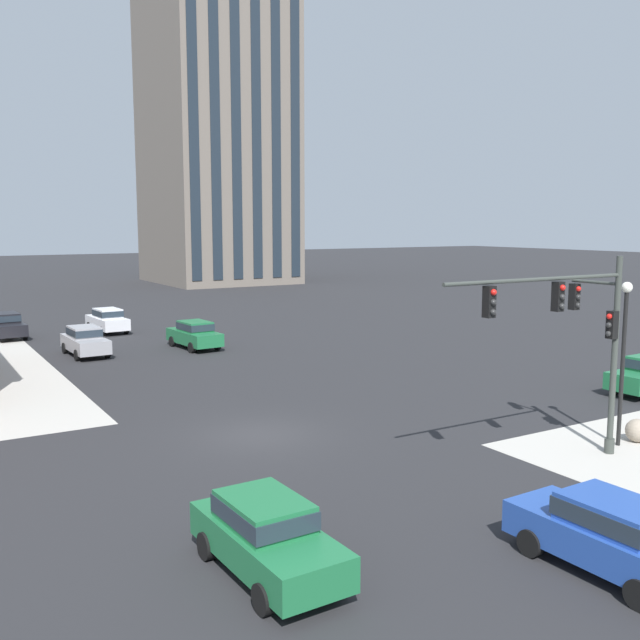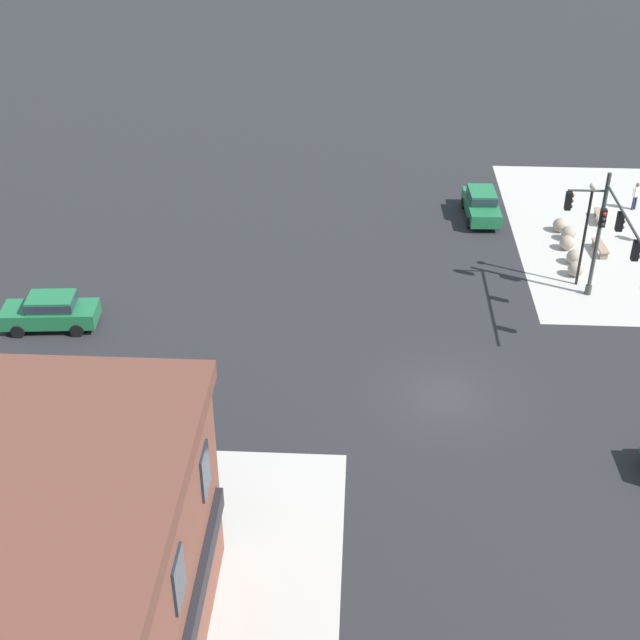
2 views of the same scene
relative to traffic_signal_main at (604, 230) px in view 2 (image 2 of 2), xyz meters
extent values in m
plane|color=#262628|center=(-7.56, 7.63, -4.27)|extent=(320.00, 320.00, 0.00)
cylinder|color=#383D38|center=(1.45, -0.20, -4.02)|extent=(0.32, 0.32, 0.50)
cylinder|color=#383D38|center=(1.45, -0.20, -1.01)|extent=(0.20, 0.20, 6.52)
cylinder|color=#383D38|center=(-2.20, -0.20, 1.65)|extent=(7.31, 0.12, 0.12)
cylinder|color=#383D38|center=(1.45, 0.70, 1.35)|extent=(0.11, 1.80, 0.11)
cube|color=black|center=(-1.36, -0.20, 1.10)|extent=(0.28, 0.28, 0.90)
sphere|color=red|center=(-1.36, -0.36, 1.38)|extent=(0.18, 0.18, 0.18)
sphere|color=#282828|center=(-1.36, -0.36, 1.10)|extent=(0.18, 0.18, 0.18)
sphere|color=#282828|center=(-1.36, -0.36, 0.82)|extent=(0.18, 0.18, 0.18)
cube|color=black|center=(-4.17, -0.20, 1.10)|extent=(0.28, 0.28, 0.90)
sphere|color=#282828|center=(-4.17, -0.36, 1.10)|extent=(0.18, 0.18, 0.18)
sphere|color=#282828|center=(-4.17, -0.36, 0.82)|extent=(0.18, 0.18, 0.18)
cube|color=black|center=(1.25, -0.20, 0.05)|extent=(0.28, 0.28, 0.90)
sphere|color=red|center=(1.09, -0.20, 0.33)|extent=(0.18, 0.18, 0.18)
sphere|color=#282828|center=(1.09, -0.20, 0.05)|extent=(0.18, 0.18, 0.18)
sphere|color=#282828|center=(1.09, -0.20, -0.23)|extent=(0.18, 0.18, 0.18)
cube|color=black|center=(1.45, 1.50, 0.80)|extent=(0.28, 0.28, 0.90)
sphere|color=red|center=(1.45, 1.34, 1.08)|extent=(0.18, 0.18, 0.18)
sphere|color=#282828|center=(1.45, 1.34, 0.80)|extent=(0.18, 0.18, 0.18)
sphere|color=#282828|center=(1.45, 1.34, 0.52)|extent=(0.18, 0.18, 0.18)
sphere|color=gray|center=(3.34, 0.09, -3.86)|extent=(0.81, 0.81, 0.81)
sphere|color=gray|center=(4.70, -0.11, -3.86)|extent=(0.81, 0.81, 0.81)
sphere|color=gray|center=(6.36, -0.03, -3.86)|extent=(0.81, 0.81, 0.81)
sphere|color=gray|center=(7.57, -0.33, -3.86)|extent=(0.81, 0.81, 0.81)
sphere|color=gray|center=(8.61, -0.05, -3.86)|extent=(0.81, 0.81, 0.81)
cube|color=#9E7F66|center=(6.03, -1.77, -3.83)|extent=(1.83, 0.60, 0.10)
cube|color=gray|center=(5.33, -1.82, -4.07)|extent=(0.27, 0.42, 0.39)
cube|color=gray|center=(6.73, -1.72, -4.07)|extent=(0.27, 0.42, 0.39)
cube|color=#9E7F66|center=(10.11, -2.64, -3.83)|extent=(1.84, 0.64, 0.10)
cube|color=gray|center=(9.41, -2.58, -4.07)|extent=(0.28, 0.43, 0.39)
cube|color=gray|center=(10.81, -2.71, -4.07)|extent=(0.28, 0.43, 0.39)
cylinder|color=#232847|center=(11.83, -4.97, -3.84)|extent=(0.13, 0.13, 0.85)
cylinder|color=#232847|center=(11.91, -5.12, -3.84)|extent=(0.13, 0.13, 0.85)
cube|color=white|center=(11.87, -5.05, -3.12)|extent=(0.34, 0.39, 0.60)
cylinder|color=white|center=(11.76, -4.84, -3.09)|extent=(0.09, 0.09, 0.57)
cylinder|color=white|center=(11.98, -5.25, -3.09)|extent=(0.09, 0.09, 0.57)
sphere|color=brown|center=(11.87, -5.05, -2.67)|extent=(0.23, 0.23, 0.23)
cylinder|color=black|center=(2.44, 0.18, -1.64)|extent=(0.14, 0.14, 5.26)
sphere|color=white|center=(2.44, 0.18, 1.17)|extent=(0.36, 0.36, 0.36)
cube|color=#1E6B3D|center=(10.21, 4.29, -3.57)|extent=(4.47, 1.93, 0.76)
cube|color=#1E6B3D|center=(10.36, 4.30, -2.89)|extent=(2.17, 1.58, 0.60)
cube|color=#232D38|center=(10.36, 4.30, -2.89)|extent=(2.26, 1.62, 0.40)
cylinder|color=black|center=(8.88, 3.40, -3.95)|extent=(0.65, 0.24, 0.64)
cylinder|color=black|center=(8.81, 5.07, -3.95)|extent=(0.65, 0.24, 0.64)
cylinder|color=black|center=(11.60, 3.51, -3.95)|extent=(0.65, 0.24, 0.64)
cylinder|color=black|center=(11.54, 5.18, -3.95)|extent=(0.65, 0.24, 0.64)
cube|color=#1E6B3D|center=(-3.05, 25.81, -3.57)|extent=(2.12, 4.53, 0.76)
cube|color=#1E6B3D|center=(-3.04, 25.66, -2.89)|extent=(1.67, 2.23, 0.60)
cube|color=#232D38|center=(-3.04, 25.66, -2.89)|extent=(1.71, 2.32, 0.40)
cylinder|color=black|center=(-4.00, 27.10, -3.95)|extent=(0.27, 0.66, 0.64)
cylinder|color=black|center=(-2.33, 27.24, -3.95)|extent=(0.27, 0.66, 0.64)
cylinder|color=black|center=(-3.77, 24.38, -3.95)|extent=(0.27, 0.66, 0.64)
cylinder|color=black|center=(-2.10, 24.52, -3.95)|extent=(0.27, 0.66, 0.64)
cylinder|color=black|center=(-8.42, 25.39, -3.95)|extent=(0.24, 0.65, 0.64)
cylinder|color=black|center=(-10.09, 25.32, -3.95)|extent=(0.24, 0.65, 0.64)
cube|color=#1E2833|center=(-22.57, 15.59, 0.97)|extent=(1.10, 0.08, 1.50)
cube|color=#1E2833|center=(-18.57, 15.59, 0.97)|extent=(1.10, 0.08, 1.50)
camera|label=1|loc=(-18.47, -14.80, 3.28)|focal=39.97mm
camera|label=2|loc=(-37.47, 11.28, 17.96)|focal=49.23mm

